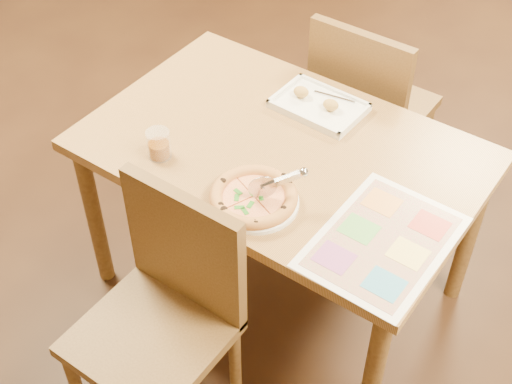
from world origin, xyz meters
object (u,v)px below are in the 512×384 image
Objects in this scene: pizza_cutter at (276,183)px; glass_tumbler at (159,146)px; plate at (256,202)px; menu at (383,241)px; chair_near at (168,293)px; pizza at (254,197)px; appetizer_tray at (318,106)px; dining_table at (281,166)px; chair_far at (366,96)px.

glass_tumbler is at bearing 140.50° from pizza_cutter.
menu is at bearing 12.35° from plate.
chair_near is 0.46m from pizza_cutter.
appetizer_tray reaches higher than pizza.
glass_tumbler is 0.78m from menu.
pizza is 0.38m from glass_tumbler.
menu is at bearing 6.28° from glass_tumbler.
glass_tumbler reaches higher than dining_table.
menu is at bearing 12.47° from pizza.
chair_far is 0.88m from pizza_cutter.
chair_near reaches higher than pizza.
pizza is (0.08, -0.87, 0.18)m from chair_far.
menu is at bearing 121.19° from chair_far.
glass_tumbler is (-0.39, 0.00, 0.04)m from plate.
chair_near is 3.63× the size of pizza_cutter.
appetizer_tray is (-0.01, 0.25, 0.10)m from dining_table.
glass_tumbler reaches higher than pizza.
chair_far is 1.49× the size of appetizer_tray.
chair_far reaches higher than plate.
dining_table is at bearing 107.52° from plate.
appetizer_tray is at bearing 60.79° from glass_tumbler.
chair_near is at bearing -103.32° from pizza.
dining_table is 0.30m from pizza.
pizza is 2.77× the size of glass_tumbler.
chair_near reaches higher than glass_tumbler.
chair_near is 1.20m from chair_far.
dining_table is at bearing 90.00° from chair_near.
pizza_cutter is at bearing 4.34° from glass_tumbler.
plate is at bearing 170.48° from pizza_cutter.
plate reaches higher than menu.
menu is at bearing 41.29° from chair_near.
plate is at bearing -167.65° from menu.
chair_near reaches higher than pizza_cutter.
appetizer_tray is (-0.10, 0.52, 0.01)m from plate.
chair_far is 0.98× the size of menu.
plate is 0.53m from appetizer_tray.
pizza is at bearing 76.68° from chair_near.
appetizer_tray is (-0.01, 0.85, 0.17)m from chair_near.
chair_far is 0.89m from plate.
pizza reaches higher than menu.
dining_table is at bearing 75.62° from pizza_cutter.
pizza_cutter is (0.05, 0.03, 0.08)m from plate.
pizza_cutter is 0.27× the size of menu.
appetizer_tray is 3.23× the size of glass_tumbler.
menu is (0.40, 0.09, -0.02)m from pizza.
appetizer_tray is at bearing 63.01° from pizza_cutter.
chair_far is 1.78× the size of plate.
pizza_cutter is 0.36m from menu.
appetizer_tray is (-0.15, 0.48, -0.08)m from pizza_cutter.
pizza_cutter is at bearing 32.60° from pizza.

